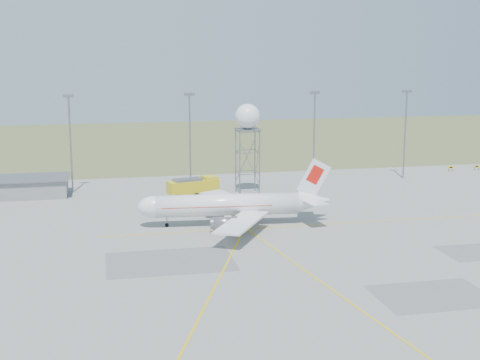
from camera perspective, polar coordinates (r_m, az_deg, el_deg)
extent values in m
plane|color=gray|center=(86.51, 8.58, -9.06)|extent=(400.00, 400.00, 0.00)
cube|color=#4B5B32|center=(219.82, -4.29, 3.34)|extent=(400.00, 120.00, 0.03)
cube|color=gray|center=(143.47, -18.11, -0.63)|extent=(18.00, 9.00, 3.60)
cube|color=slate|center=(143.11, -18.16, 0.13)|extent=(19.00, 10.00, 0.30)
cylinder|color=slate|center=(143.32, -14.25, 2.89)|extent=(0.36, 0.36, 20.00)
cube|color=slate|center=(142.28, -14.45, 6.96)|extent=(2.20, 0.50, 0.60)
cylinder|color=slate|center=(144.48, -4.29, 3.27)|extent=(0.36, 0.36, 20.00)
cube|color=slate|center=(143.45, -4.35, 7.31)|extent=(2.20, 0.50, 0.60)
cylinder|color=slate|center=(150.77, 6.34, 3.56)|extent=(0.36, 0.36, 20.00)
cube|color=slate|center=(149.78, 6.42, 7.43)|extent=(2.20, 0.50, 0.60)
cylinder|color=slate|center=(159.03, 13.90, 3.70)|extent=(0.36, 0.36, 20.00)
cube|color=slate|center=(158.10, 14.07, 7.36)|extent=(2.20, 0.50, 0.60)
cylinder|color=black|center=(172.63, 17.37, 0.85)|extent=(0.10, 0.10, 0.80)
cylinder|color=black|center=(173.22, 17.72, 0.86)|extent=(0.10, 0.10, 0.80)
cube|color=yellow|center=(172.83, 17.56, 1.04)|extent=(1.60, 0.15, 0.50)
cube|color=black|center=(172.76, 17.57, 1.03)|extent=(0.80, 0.03, 0.30)
cylinder|color=black|center=(176.15, 19.36, 0.93)|extent=(0.10, 0.10, 0.80)
cylinder|color=black|center=(176.77, 19.69, 0.94)|extent=(0.10, 0.10, 0.80)
cube|color=yellow|center=(176.37, 19.54, 1.11)|extent=(1.60, 0.15, 0.50)
cube|color=black|center=(176.30, 19.55, 1.10)|extent=(0.80, 0.03, 0.30)
cylinder|color=white|center=(113.93, -1.10, -2.12)|extent=(24.60, 5.85, 3.75)
ellipsoid|color=white|center=(113.36, -7.24, -2.28)|extent=(6.30, 4.26, 3.75)
cube|color=black|center=(113.24, -7.82, -2.02)|extent=(1.59, 2.18, 0.91)
cone|color=white|center=(116.33, 6.27, -1.77)|extent=(5.93, 4.22, 3.75)
cube|color=white|center=(115.52, 6.31, 0.13)|extent=(6.01, 0.80, 7.05)
cube|color=red|center=(115.44, 6.41, 0.46)|extent=(3.24, 0.60, 3.62)
cube|color=white|center=(118.98, 5.73, -1.24)|extent=(3.43, 5.40, 0.17)
cube|color=white|center=(113.28, 6.39, -1.88)|extent=(3.43, 5.40, 0.17)
cube|color=white|center=(122.46, -0.85, -1.63)|extent=(9.58, 15.61, 0.34)
cube|color=white|center=(106.18, 0.14, -3.63)|extent=(11.58, 15.18, 0.34)
cylinder|color=slate|center=(119.52, -1.81, -2.37)|extent=(4.11, 2.49, 2.16)
cylinder|color=slate|center=(109.02, -1.29, -3.70)|extent=(4.11, 2.49, 2.16)
cube|color=red|center=(113.73, -2.04, -2.10)|extent=(19.01, 5.40, 0.11)
cylinder|color=black|center=(114.12, -6.26, -3.79)|extent=(0.71, 0.71, 0.84)
cube|color=black|center=(114.89, -0.16, -3.62)|extent=(1.42, 5.68, 0.84)
cylinder|color=slate|center=(114.78, -0.16, -3.42)|extent=(0.24, 0.24, 1.69)
cylinder|color=slate|center=(135.93, -0.02, 1.40)|extent=(0.25, 0.25, 13.43)
cylinder|color=slate|center=(136.84, 1.68, 1.46)|extent=(0.25, 0.25, 13.43)
cylinder|color=slate|center=(140.80, 1.28, 1.74)|extent=(0.25, 0.25, 13.43)
cylinder|color=slate|center=(139.92, -0.37, 1.68)|extent=(0.25, 0.25, 13.43)
cube|color=slate|center=(137.40, 0.65, 4.34)|extent=(4.73, 4.73, 0.26)
sphere|color=white|center=(137.11, 0.65, 5.45)|extent=(5.17, 5.17, 5.17)
cube|color=gold|center=(135.51, -4.03, -0.56)|extent=(10.83, 5.75, 2.52)
cube|color=gold|center=(136.66, -2.61, 0.00)|extent=(3.42, 3.76, 1.60)
cube|color=black|center=(136.95, -2.30, 0.07)|extent=(0.81, 2.92, 1.15)
cube|color=slate|center=(134.81, -4.49, 0.02)|extent=(6.21, 4.01, 0.46)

